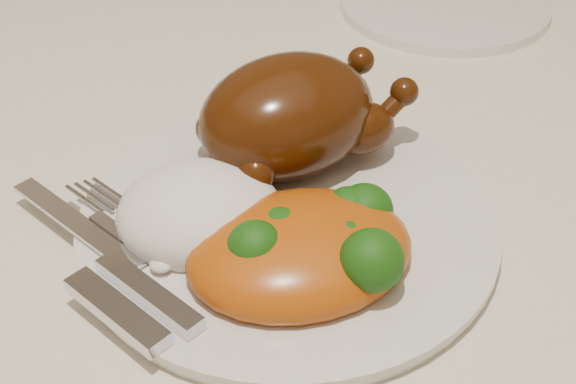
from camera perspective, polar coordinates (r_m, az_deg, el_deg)
name	(u,v)px	position (r m, az deg, el deg)	size (l,w,h in m)	color
dining_table	(169,323)	(0.61, -8.48, -9.23)	(1.60, 0.90, 0.76)	brown
tablecloth	(159,251)	(0.56, -9.16, -4.14)	(1.73, 1.03, 0.18)	silver
dinner_plate	(288,223)	(0.52, 0.00, -2.23)	(0.27, 0.27, 0.01)	silver
side_plate	(444,4)	(0.81, 11.04, 13.00)	(0.20, 0.20, 0.01)	silver
roast_chicken	(292,115)	(0.54, 0.29, 5.52)	(0.16, 0.11, 0.08)	#401C06
rice_mound	(200,214)	(0.51, -6.30, -1.54)	(0.13, 0.13, 0.05)	white
mac_and_cheese	(313,245)	(0.48, 1.76, -3.79)	(0.15, 0.13, 0.06)	#B4500B
cutlery	(118,273)	(0.48, -12.02, -5.69)	(0.07, 0.18, 0.01)	silver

